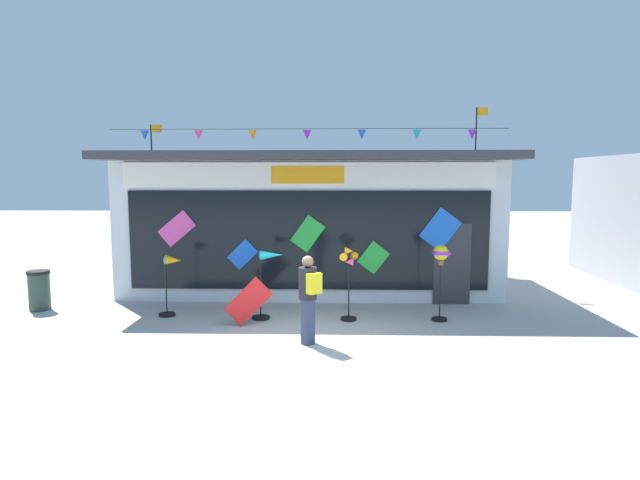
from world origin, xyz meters
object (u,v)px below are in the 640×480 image
Objects in this scene: wind_spinner_left at (268,274)px; person_near_camera at (308,298)px; wind_spinner_far_left at (171,278)px; wind_spinner_center_left at (349,273)px; wind_spinner_center_right at (441,262)px; display_kite_on_ground at (249,301)px; kite_shop_building at (312,220)px; trash_bin at (39,290)px.

wind_spinner_left is 2.02m from person_near_camera.
wind_spinner_far_left is at bearing -70.49° from person_near_camera.
wind_spinner_center_left is at bearing -2.60° from wind_spinner_left.
wind_spinner_center_right is at bearing -0.47° from wind_spinner_left.
wind_spinner_center_right reaches higher than wind_spinner_center_left.
person_near_camera reaches higher than wind_spinner_center_right.
wind_spinner_far_left is 6.01m from wind_spinner_center_right.
display_kite_on_ground is (1.87, -0.71, -0.36)m from wind_spinner_far_left.
trash_bin is at bearing -151.85° from kite_shop_building.
wind_spinner_center_right is 1.75× the size of display_kite_on_ground.
wind_spinner_center_right reaches higher than wind_spinner_left.
wind_spinner_far_left reaches higher than display_kite_on_ground.
wind_spinner_center_left reaches higher than trash_bin.
person_near_camera is at bearing -88.26° from kite_shop_building.
trash_bin is at bearing 174.21° from wind_spinner_center_left.
wind_spinner_center_left is at bearing -178.56° from wind_spinner_center_right.
wind_spinner_center_right is (2.97, -4.07, -0.60)m from kite_shop_building.
display_kite_on_ground is (-1.33, 1.25, -0.37)m from person_near_camera.
display_kite_on_ground is (5.17, -1.17, 0.04)m from trash_bin.
display_kite_on_ground is (-4.13, -0.48, -0.78)m from wind_spinner_center_right.
wind_spinner_center_right is (5.99, -0.23, 0.42)m from wind_spinner_far_left.
display_kite_on_ground is at bearing -104.26° from kite_shop_building.
kite_shop_building reaches higher than person_near_camera.
wind_spinner_center_right reaches higher than trash_bin.
person_near_camera is at bearing -43.19° from display_kite_on_ground.
wind_spinner_center_left is at bearing -4.02° from wind_spinner_far_left.
wind_spinner_center_left is 2.01m from wind_spinner_center_right.
display_kite_on_ground is at bearing -12.76° from trash_bin.
wind_spinner_far_left is at bearing 159.13° from display_kite_on_ground.
wind_spinner_center_right is (3.78, -0.03, 0.28)m from wind_spinner_left.
trash_bin is (-3.30, 0.46, -0.40)m from wind_spinner_far_left.
display_kite_on_ground is (-0.35, -0.51, -0.50)m from wind_spinner_left.
person_near_camera reaches higher than display_kite_on_ground.
trash_bin is 5.30m from display_kite_on_ground.
kite_shop_building is 6.31× the size of wind_spinner_center_left.
trash_bin is 0.99× the size of display_kite_on_ground.
wind_spinner_far_left is (-3.02, -3.84, -1.02)m from kite_shop_building.
wind_spinner_center_left is 0.98× the size of wind_spinner_center_right.
wind_spinner_far_left is 0.83× the size of person_near_camera.
person_near_camera is (-2.79, -1.73, -0.41)m from wind_spinner_center_right.
person_near_camera is (-0.80, -1.68, -0.17)m from wind_spinner_center_left.
wind_spinner_far_left reaches higher than trash_bin.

